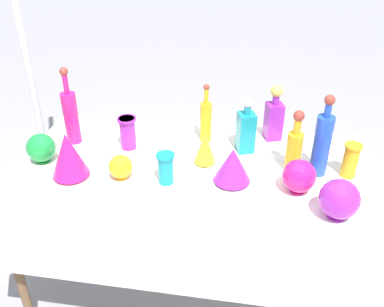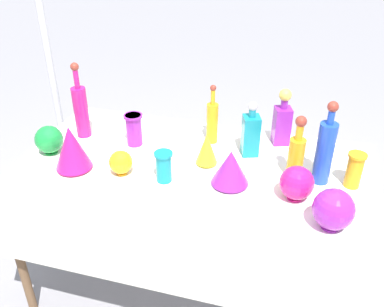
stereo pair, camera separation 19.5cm
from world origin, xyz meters
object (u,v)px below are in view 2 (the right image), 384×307
(slender_vase_2, at_px, (164,165))
(tall_bottle_2, at_px, (325,150))
(tall_bottle_0, at_px, (296,153))
(round_bowl_0, at_px, (121,162))
(round_bowl_1, at_px, (49,140))
(slender_vase_1, at_px, (134,129))
(fluted_vase_0, at_px, (207,148))
(slender_vase_0, at_px, (355,169))
(fluted_vase_2, at_px, (231,167))
(square_decanter_1, at_px, (251,133))
(tall_bottle_1, at_px, (212,121))
(fluted_vase_1, at_px, (71,148))
(tall_bottle_3, at_px, (81,109))
(round_bowl_3, at_px, (297,183))
(round_bowl_2, at_px, (334,209))
(square_decanter_0, at_px, (282,121))
(canopy_pole, at_px, (51,69))

(slender_vase_2, bearing_deg, tall_bottle_2, 15.48)
(tall_bottle_0, xyz_separation_m, round_bowl_0, (-0.79, -0.20, -0.06))
(round_bowl_1, bearing_deg, round_bowl_0, -10.38)
(slender_vase_1, distance_m, fluted_vase_0, 0.42)
(tall_bottle_2, relative_size, slender_vase_0, 2.39)
(fluted_vase_2, xyz_separation_m, round_bowl_1, (-0.94, 0.02, -0.01))
(square_decanter_1, height_order, slender_vase_2, square_decanter_1)
(tall_bottle_1, xyz_separation_m, slender_vase_2, (-0.13, -0.42, -0.04))
(fluted_vase_0, relative_size, fluted_vase_1, 0.74)
(tall_bottle_3, bearing_deg, slender_vase_1, -2.68)
(tall_bottle_2, bearing_deg, round_bowl_3, -121.05)
(tall_bottle_0, relative_size, square_decanter_1, 1.10)
(fluted_vase_0, bearing_deg, round_bowl_2, -28.48)
(slender_vase_2, height_order, round_bowl_3, round_bowl_3)
(square_decanter_0, bearing_deg, slender_vase_2, -133.69)
(slender_vase_1, bearing_deg, tall_bottle_0, -5.62)
(square_decanter_1, bearing_deg, tall_bottle_2, -23.27)
(slender_vase_1, distance_m, round_bowl_3, 0.89)
(slender_vase_1, height_order, round_bowl_0, slender_vase_1)
(slender_vase_1, height_order, slender_vase_2, slender_vase_1)
(tall_bottle_2, relative_size, square_decanter_1, 1.39)
(fluted_vase_1, bearing_deg, round_bowl_1, 152.22)
(square_decanter_1, height_order, round_bowl_0, square_decanter_1)
(tall_bottle_0, bearing_deg, square_decanter_1, 147.51)
(tall_bottle_1, bearing_deg, square_decanter_1, -18.47)
(fluted_vase_2, relative_size, round_bowl_3, 1.12)
(tall_bottle_3, bearing_deg, tall_bottle_2, -4.53)
(square_decanter_0, bearing_deg, fluted_vase_0, -136.31)
(tall_bottle_2, bearing_deg, tall_bottle_0, 178.45)
(tall_bottle_1, relative_size, tall_bottle_3, 0.78)
(slender_vase_0, relative_size, round_bowl_2, 0.97)
(square_decanter_0, relative_size, round_bowl_2, 1.78)
(slender_vase_2, relative_size, round_bowl_3, 0.95)
(square_decanter_0, relative_size, round_bowl_1, 2.06)
(slender_vase_0, height_order, fluted_vase_2, fluted_vase_2)
(tall_bottle_3, bearing_deg, square_decanter_0, 11.37)
(fluted_vase_1, bearing_deg, round_bowl_3, 2.68)
(tall_bottle_3, bearing_deg, square_decanter_1, 3.29)
(fluted_vase_1, bearing_deg, round_bowl_2, -5.03)
(slender_vase_0, xyz_separation_m, round_bowl_3, (-0.24, -0.17, -0.01))
(square_decanter_1, xyz_separation_m, fluted_vase_0, (-0.19, -0.15, -0.03))
(slender_vase_0, xyz_separation_m, fluted_vase_0, (-0.68, -0.00, -0.00))
(tall_bottle_2, distance_m, canopy_pole, 1.82)
(tall_bottle_1, relative_size, tall_bottle_2, 0.81)
(fluted_vase_1, distance_m, round_bowl_1, 0.22)
(slender_vase_1, bearing_deg, fluted_vase_1, -122.21)
(square_decanter_0, height_order, round_bowl_2, square_decanter_0)
(fluted_vase_2, xyz_separation_m, round_bowl_2, (0.45, -0.18, -0.00))
(round_bowl_2, bearing_deg, slender_vase_2, 170.12)
(round_bowl_3, bearing_deg, slender_vase_1, 163.48)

